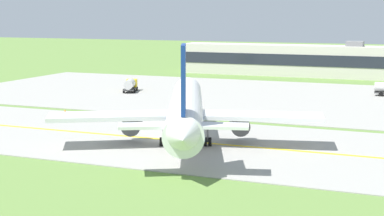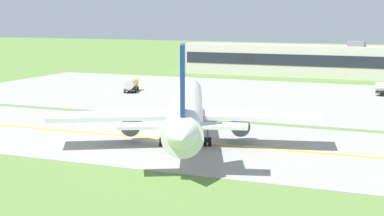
# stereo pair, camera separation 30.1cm
# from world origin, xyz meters

# --- Properties ---
(ground_plane) EXTENTS (500.00, 500.00, 0.00)m
(ground_plane) POSITION_xyz_m (0.00, 0.00, 0.00)
(ground_plane) COLOR olive
(taxiway_strip) EXTENTS (240.00, 28.00, 0.10)m
(taxiway_strip) POSITION_xyz_m (0.00, 0.00, 0.05)
(taxiway_strip) COLOR #9E9B93
(taxiway_strip) RESTS_ON ground
(apron_pad) EXTENTS (140.00, 52.00, 0.10)m
(apron_pad) POSITION_xyz_m (10.00, 42.00, 0.05)
(apron_pad) COLOR #9E9B93
(apron_pad) RESTS_ON ground
(taxiway_centreline) EXTENTS (220.00, 0.60, 0.01)m
(taxiway_centreline) POSITION_xyz_m (0.00, 0.00, 0.11)
(taxiway_centreline) COLOR yellow
(taxiway_centreline) RESTS_ON taxiway_strip
(airplane_lead) EXTENTS (31.34, 38.01, 12.70)m
(airplane_lead) POSITION_xyz_m (3.04, -0.90, 4.13)
(airplane_lead) COLOR white
(airplane_lead) RESTS_ON ground
(service_truck_baggage) EXTENTS (3.92, 6.34, 2.65)m
(service_truck_baggage) POSITION_xyz_m (-25.43, 38.78, 1.53)
(service_truck_baggage) COLOR yellow
(service_truck_baggage) RESTS_ON ground
(terminal_building) EXTENTS (62.44, 8.66, 8.88)m
(terminal_building) POSITION_xyz_m (-0.04, 82.79, 3.86)
(terminal_building) COLOR beige
(terminal_building) RESTS_ON ground
(traffic_cone_near_edge) EXTENTS (0.44, 0.44, 0.60)m
(traffic_cone_near_edge) POSITION_xyz_m (-23.33, 12.79, 0.30)
(traffic_cone_near_edge) COLOR orange
(traffic_cone_near_edge) RESTS_ON ground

